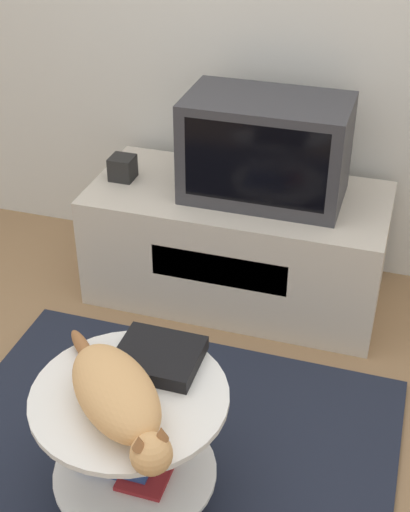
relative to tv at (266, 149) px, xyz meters
name	(u,v)px	position (x,y,z in m)	size (l,w,h in m)	color
ground_plane	(150,484)	(-0.08, -1.12, -0.70)	(12.00, 12.00, 0.00)	#93704C
rug	(150,482)	(-0.08, -1.12, -0.69)	(1.52, 1.43, 0.02)	#1E2333
tv_stand	(237,244)	(-0.10, -0.01, -0.45)	(1.23, 0.59, 0.50)	beige
tv	(266,149)	(0.00, 0.00, 0.00)	(0.64, 0.37, 0.41)	#333338
speaker	(123,168)	(-0.61, -0.03, -0.16)	(0.10, 0.10, 0.10)	black
coffee_table	(132,435)	(-0.10, -1.20, -0.41)	(0.57, 0.57, 0.44)	#B2B2B7
dvd_box	(158,356)	(-0.07, -1.05, -0.22)	(0.25, 0.21, 0.04)	black
cat	(118,396)	(-0.09, -1.28, -0.17)	(0.48, 0.47, 0.14)	tan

